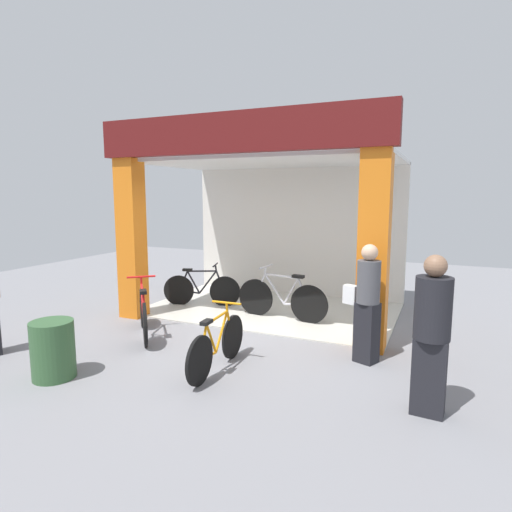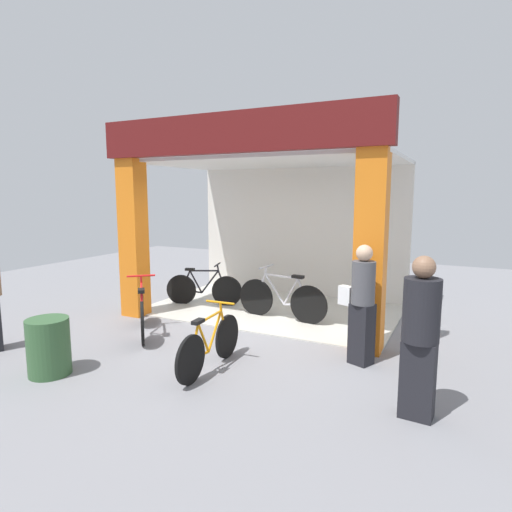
{
  "view_description": "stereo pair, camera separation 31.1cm",
  "coord_description": "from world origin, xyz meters",
  "px_view_note": "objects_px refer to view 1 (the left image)",
  "views": [
    {
      "loc": [
        3.05,
        -6.15,
        2.24
      ],
      "look_at": [
        0.0,
        0.73,
        1.15
      ],
      "focal_mm": 30.22,
      "sensor_mm": 36.0,
      "label": 1
    },
    {
      "loc": [
        3.33,
        -6.02,
        2.24
      ],
      "look_at": [
        0.0,
        0.73,
        1.15
      ],
      "focal_mm": 30.22,
      "sensor_mm": 36.0,
      "label": 2
    }
  ],
  "objects_px": {
    "pedestrian_2": "(367,303)",
    "trash_bin": "(53,350)",
    "pedestrian_0": "(432,333)",
    "bicycle_inside_0": "(201,289)",
    "bicycle_inside_1": "(282,299)",
    "bicycle_parked_1": "(217,345)",
    "bicycle_parked_0": "(143,313)"
  },
  "relations": [
    {
      "from": "pedestrian_2",
      "to": "trash_bin",
      "type": "xyz_separation_m",
      "value": [
        -3.4,
        -2.07,
        -0.46
      ]
    },
    {
      "from": "trash_bin",
      "to": "pedestrian_0",
      "type": "bearing_deg",
      "value": 12.32
    },
    {
      "from": "bicycle_inside_0",
      "to": "pedestrian_0",
      "type": "relative_size",
      "value": 0.91
    },
    {
      "from": "bicycle_inside_1",
      "to": "pedestrian_0",
      "type": "xyz_separation_m",
      "value": [
        2.54,
        -2.53,
        0.47
      ]
    },
    {
      "from": "bicycle_inside_0",
      "to": "bicycle_parked_1",
      "type": "distance_m",
      "value": 3.26
    },
    {
      "from": "bicycle_inside_1",
      "to": "pedestrian_2",
      "type": "relative_size",
      "value": 1.09
    },
    {
      "from": "bicycle_inside_0",
      "to": "pedestrian_0",
      "type": "height_order",
      "value": "pedestrian_0"
    },
    {
      "from": "bicycle_inside_1",
      "to": "trash_bin",
      "type": "xyz_separation_m",
      "value": [
        -1.69,
        -3.45,
        -0.03
      ]
    },
    {
      "from": "bicycle_parked_0",
      "to": "pedestrian_0",
      "type": "distance_m",
      "value": 4.34
    },
    {
      "from": "bicycle_parked_0",
      "to": "trash_bin",
      "type": "relative_size",
      "value": 1.79
    },
    {
      "from": "pedestrian_0",
      "to": "pedestrian_2",
      "type": "relative_size",
      "value": 1.04
    },
    {
      "from": "bicycle_parked_1",
      "to": "pedestrian_0",
      "type": "relative_size",
      "value": 0.92
    },
    {
      "from": "pedestrian_0",
      "to": "bicycle_inside_0",
      "type": "bearing_deg",
      "value": 147.55
    },
    {
      "from": "bicycle_inside_0",
      "to": "bicycle_inside_1",
      "type": "xyz_separation_m",
      "value": [
        1.81,
        -0.24,
        0.04
      ]
    },
    {
      "from": "bicycle_parked_0",
      "to": "trash_bin",
      "type": "height_order",
      "value": "bicycle_parked_0"
    },
    {
      "from": "bicycle_inside_0",
      "to": "trash_bin",
      "type": "distance_m",
      "value": 3.69
    },
    {
      "from": "bicycle_parked_1",
      "to": "pedestrian_2",
      "type": "xyz_separation_m",
      "value": [
        1.67,
        1.07,
        0.48
      ]
    },
    {
      "from": "bicycle_parked_1",
      "to": "trash_bin",
      "type": "xyz_separation_m",
      "value": [
        -1.72,
        -1.01,
        0.02
      ]
    },
    {
      "from": "bicycle_parked_0",
      "to": "bicycle_parked_1",
      "type": "height_order",
      "value": "bicycle_parked_0"
    },
    {
      "from": "bicycle_inside_0",
      "to": "bicycle_inside_1",
      "type": "relative_size",
      "value": 0.86
    },
    {
      "from": "pedestrian_2",
      "to": "bicycle_inside_1",
      "type": "bearing_deg",
      "value": 141.18
    },
    {
      "from": "bicycle_inside_1",
      "to": "pedestrian_0",
      "type": "distance_m",
      "value": 3.61
    },
    {
      "from": "bicycle_inside_1",
      "to": "bicycle_parked_1",
      "type": "relative_size",
      "value": 1.14
    },
    {
      "from": "bicycle_parked_1",
      "to": "trash_bin",
      "type": "height_order",
      "value": "bicycle_parked_1"
    },
    {
      "from": "bicycle_parked_0",
      "to": "trash_bin",
      "type": "xyz_separation_m",
      "value": [
        0.01,
        -1.73,
        -0.01
      ]
    },
    {
      "from": "bicycle_inside_0",
      "to": "trash_bin",
      "type": "xyz_separation_m",
      "value": [
        0.12,
        -3.69,
        0.01
      ]
    },
    {
      "from": "pedestrian_0",
      "to": "bicycle_parked_1",
      "type": "bearing_deg",
      "value": 178.11
    },
    {
      "from": "pedestrian_2",
      "to": "bicycle_inside_0",
      "type": "bearing_deg",
      "value": 155.34
    },
    {
      "from": "bicycle_inside_1",
      "to": "trash_bin",
      "type": "distance_m",
      "value": 3.84
    },
    {
      "from": "bicycle_inside_1",
      "to": "bicycle_parked_1",
      "type": "height_order",
      "value": "bicycle_inside_1"
    },
    {
      "from": "pedestrian_2",
      "to": "bicycle_parked_0",
      "type": "bearing_deg",
      "value": -174.28
    },
    {
      "from": "bicycle_parked_1",
      "to": "pedestrian_0",
      "type": "xyz_separation_m",
      "value": [
        2.5,
        -0.08,
        0.52
      ]
    }
  ]
}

